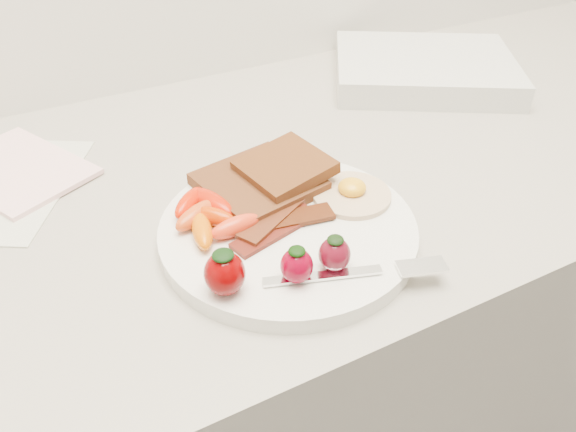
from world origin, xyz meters
name	(u,v)px	position (x,y,z in m)	size (l,w,h in m)	color
counter	(268,389)	(0.00, 1.70, 0.45)	(2.00, 0.60, 0.90)	gray
plate	(288,230)	(-0.03, 1.57, 0.91)	(0.27, 0.27, 0.02)	white
toast_lower	(258,183)	(-0.03, 1.64, 0.93)	(0.12, 0.12, 0.01)	#341D0D
toast_upper	(285,167)	(0.00, 1.64, 0.94)	(0.09, 0.09, 0.01)	#49260E
fried_egg	(352,193)	(0.06, 1.58, 0.92)	(0.11, 0.11, 0.02)	white
bacon_strips	(279,221)	(-0.04, 1.57, 0.92)	(0.12, 0.08, 0.01)	#3E0B06
baby_carrots	(208,215)	(-0.10, 1.61, 0.93)	(0.09, 0.11, 0.02)	#D24814
strawberries	(273,266)	(-0.08, 1.50, 0.94)	(0.14, 0.05, 0.05)	#660001
fork	(368,271)	(0.00, 1.47, 0.92)	(0.17, 0.07, 0.00)	white
notepad	(16,169)	(-0.27, 1.84, 0.91)	(0.12, 0.18, 0.01)	#FFC6C8
appliance	(424,69)	(0.35, 1.82, 0.92)	(0.28, 0.22, 0.04)	silver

